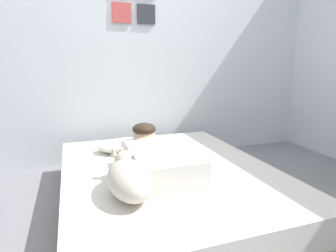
{
  "coord_description": "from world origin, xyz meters",
  "views": [
    {
      "loc": [
        -0.68,
        -1.64,
        1.07
      ],
      "look_at": [
        0.07,
        0.53,
        0.55
      ],
      "focal_mm": 30.23,
      "sensor_mm": 36.0,
      "label": 1
    }
  ],
  "objects": [
    {
      "name": "cell_phone",
      "position": [
        0.08,
        0.15,
        0.3
      ],
      "size": [
        0.07,
        0.14,
        0.01
      ],
      "primitive_type": "cube",
      "color": "black",
      "rests_on": "bed"
    },
    {
      "name": "dog",
      "position": [
        -0.39,
        -0.08,
        0.4
      ],
      "size": [
        0.26,
        0.57,
        0.21
      ],
      "color": "beige",
      "rests_on": "bed"
    },
    {
      "name": "person_lying",
      "position": [
        -0.11,
        0.26,
        0.4
      ],
      "size": [
        0.43,
        0.92,
        0.27
      ],
      "color": "silver",
      "rests_on": "bed"
    },
    {
      "name": "back_wall",
      "position": [
        -0.0,
        1.43,
        1.25
      ],
      "size": [
        4.2,
        0.12,
        2.5
      ],
      "color": "silver",
      "rests_on": "ground"
    },
    {
      "name": "coffee_cup",
      "position": [
        0.18,
        0.67,
        0.33
      ],
      "size": [
        0.13,
        0.09,
        0.07
      ],
      "color": "white",
      "rests_on": "bed"
    },
    {
      "name": "bed",
      "position": [
        -0.03,
        0.24,
        0.15
      ],
      "size": [
        1.56,
        1.94,
        0.3
      ],
      "color": "gray",
      "rests_on": "ground"
    },
    {
      "name": "ground_plane",
      "position": [
        0.0,
        0.0,
        0.0
      ],
      "size": [
        12.39,
        12.39,
        0.0
      ],
      "primitive_type": "plane",
      "color": "gray"
    },
    {
      "name": "pillow",
      "position": [
        -0.23,
        0.75,
        0.35
      ],
      "size": [
        0.52,
        0.32,
        0.11
      ],
      "primitive_type": "ellipsoid",
      "color": "white",
      "rests_on": "bed"
    }
  ]
}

